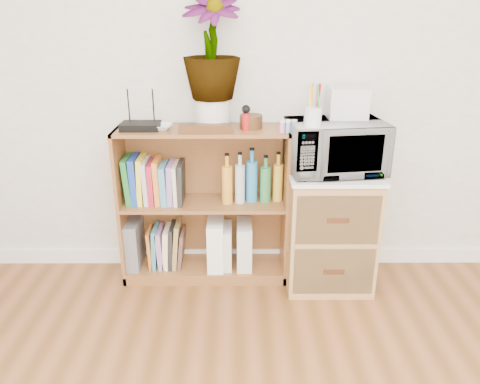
{
  "coord_description": "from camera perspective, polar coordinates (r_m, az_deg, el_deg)",
  "views": [
    {
      "loc": [
        -0.14,
        -0.51,
        1.58
      ],
      "look_at": [
        -0.13,
        1.95,
        0.62
      ],
      "focal_mm": 35.0,
      "sensor_mm": 36.0,
      "label": 1
    }
  ],
  "objects": [
    {
      "name": "magazine_holder_right",
      "position": [
        2.94,
        0.53,
        -6.4
      ],
      "size": [
        0.09,
        0.23,
        0.29
      ],
      "primitive_type": "cube",
      "color": "silver",
      "rests_on": "bookshelf"
    },
    {
      "name": "potted_plant",
      "position": [
        2.64,
        -3.52,
        17.31
      ],
      "size": [
        0.32,
        0.32,
        0.57
      ],
      "primitive_type": "imported",
      "color": "#356829",
      "rests_on": "plant_pot"
    },
    {
      "name": "skirting_board",
      "position": [
        3.15,
        2.44,
        -7.75
      ],
      "size": [
        4.0,
        0.02,
        0.1
      ],
      "primitive_type": "cube",
      "color": "white",
      "rests_on": "ground"
    },
    {
      "name": "trinket_box",
      "position": [
        2.59,
        -4.23,
        7.7
      ],
      "size": [
        0.29,
        0.07,
        0.05
      ],
      "primitive_type": "cube",
      "color": "#3C1F10",
      "rests_on": "bookshelf"
    },
    {
      "name": "kokeshi_doll",
      "position": [
        2.64,
        0.74,
        8.56
      ],
      "size": [
        0.04,
        0.04,
        0.1
      ],
      "primitive_type": "cylinder",
      "color": "red",
      "rests_on": "bookshelf"
    },
    {
      "name": "pen_cup",
      "position": [
        2.5,
        8.86,
        9.03
      ],
      "size": [
        0.09,
        0.09,
        0.1
      ],
      "primitive_type": "cylinder",
      "color": "silver",
      "rests_on": "microwave"
    },
    {
      "name": "white_bowl",
      "position": [
        2.69,
        -9.61,
        7.81
      ],
      "size": [
        0.13,
        0.13,
        0.03
      ],
      "primitive_type": "imported",
      "color": "white",
      "rests_on": "bookshelf"
    },
    {
      "name": "small_appliance",
      "position": [
        2.74,
        12.91,
        10.58
      ],
      "size": [
        0.21,
        0.18,
        0.17
      ],
      "primitive_type": "cube",
      "color": "silver",
      "rests_on": "microwave"
    },
    {
      "name": "liquor_bottles",
      "position": [
        2.77,
        1.45,
        1.69
      ],
      "size": [
        0.37,
        0.07,
        0.32
      ],
      "color": "gold",
      "rests_on": "bookshelf"
    },
    {
      "name": "microwave",
      "position": [
        2.68,
        11.54,
        5.41
      ],
      "size": [
        0.57,
        0.42,
        0.29
      ],
      "primitive_type": "imported",
      "rotation": [
        0.0,
        0.0,
        0.13
      ],
      "color": "white",
      "rests_on": "wicker_unit"
    },
    {
      "name": "router",
      "position": [
        2.72,
        -12.02,
        7.87
      ],
      "size": [
        0.22,
        0.15,
        0.04
      ],
      "primitive_type": "cube",
      "color": "black",
      "rests_on": "bookshelf"
    },
    {
      "name": "lower_books",
      "position": [
        2.99,
        -8.92,
        -6.5
      ],
      "size": [
        0.23,
        0.19,
        0.29
      ],
      "color": "#C26322",
      "rests_on": "bookshelf"
    },
    {
      "name": "wicker_unit",
      "position": [
        2.87,
        10.75,
        -4.46
      ],
      "size": [
        0.5,
        0.45,
        0.7
      ],
      "primitive_type": "cube",
      "color": "#9E7542",
      "rests_on": "ground"
    },
    {
      "name": "paint_jars",
      "position": [
        2.61,
        5.89,
        7.85
      ],
      "size": [
        0.11,
        0.04,
        0.06
      ],
      "primitive_type": "cube",
      "color": "pink",
      "rests_on": "bookshelf"
    },
    {
      "name": "wooden_bowl",
      "position": [
        2.69,
        1.36,
        8.58
      ],
      "size": [
        0.13,
        0.13,
        0.08
      ],
      "primitive_type": "cylinder",
      "color": "#38210F",
      "rests_on": "bookshelf"
    },
    {
      "name": "cookbooks",
      "position": [
        2.82,
        -10.46,
        1.27
      ],
      "size": [
        0.35,
        0.2,
        0.28
      ],
      "color": "#20782F",
      "rests_on": "bookshelf"
    },
    {
      "name": "file_box",
      "position": [
        3.02,
        -12.82,
        -6.07
      ],
      "size": [
        0.09,
        0.24,
        0.3
      ],
      "primitive_type": "cube",
      "color": "slate",
      "rests_on": "bookshelf"
    },
    {
      "name": "bookshelf",
      "position": [
        2.84,
        -4.37,
        -1.63
      ],
      "size": [
        1.0,
        0.3,
        0.95
      ],
      "primitive_type": "cube",
      "color": "brown",
      "rests_on": "ground"
    },
    {
      "name": "plant_pot",
      "position": [
        2.69,
        -3.35,
        9.53
      ],
      "size": [
        0.19,
        0.19,
        0.16
      ],
      "primitive_type": "cylinder",
      "color": "silver",
      "rests_on": "bookshelf"
    },
    {
      "name": "magazine_holder_left",
      "position": [
        2.94,
        -2.97,
        -6.19
      ],
      "size": [
        0.1,
        0.25,
        0.31
      ],
      "primitive_type": "cube",
      "color": "white",
      "rests_on": "bookshelf"
    },
    {
      "name": "magazine_holder_mid",
      "position": [
        2.94,
        -1.84,
        -6.58
      ],
      "size": [
        0.08,
        0.21,
        0.27
      ],
      "primitive_type": "cube",
      "color": "silver",
      "rests_on": "bookshelf"
    }
  ]
}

